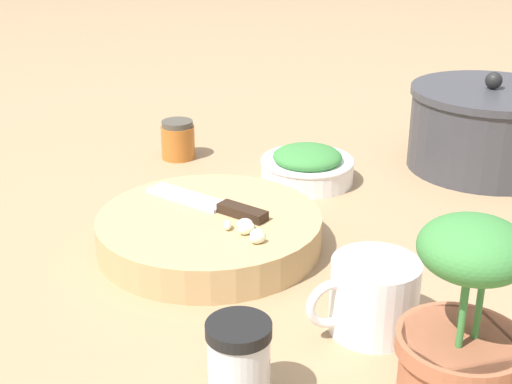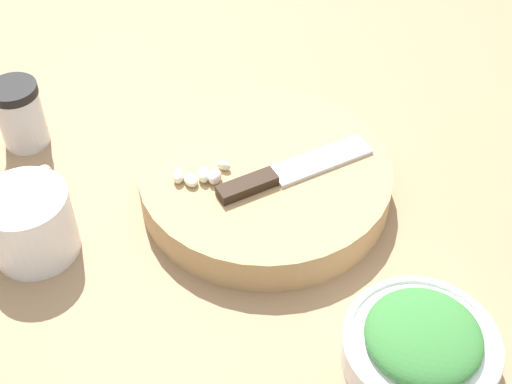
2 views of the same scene
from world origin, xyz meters
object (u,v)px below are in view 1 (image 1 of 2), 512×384
(stock_pot, at_px, (487,129))
(coffee_mug, at_px, (372,297))
(honey_jar, at_px, (178,140))
(spice_jar, at_px, (239,365))
(herb_bowl, at_px, (307,166))
(chef_knife, at_px, (213,204))
(potted_herb, at_px, (463,333))
(cutting_board, at_px, (210,231))
(garlic_cloves, at_px, (248,230))

(stock_pot, bearing_deg, coffee_mug, -21.11)
(honey_jar, bearing_deg, coffee_mug, 33.20)
(spice_jar, relative_size, coffee_mug, 0.74)
(herb_bowl, xyz_separation_m, honey_jar, (-0.08, -0.23, 0.01))
(chef_knife, relative_size, potted_herb, 0.95)
(chef_knife, distance_m, herb_bowl, 0.25)
(stock_pot, bearing_deg, honey_jar, -87.90)
(cutting_board, height_order, potted_herb, potted_herb)
(cutting_board, relative_size, coffee_mug, 2.47)
(potted_herb, bearing_deg, chef_knife, -138.40)
(cutting_board, relative_size, herb_bowl, 1.94)
(cutting_board, xyz_separation_m, chef_knife, (-0.03, 0.00, 0.03))
(spice_jar, bearing_deg, garlic_cloves, -173.86)
(spice_jar, relative_size, stock_pot, 0.34)
(herb_bowl, bearing_deg, garlic_cloves, -10.66)
(garlic_cloves, bearing_deg, spice_jar, 6.14)
(chef_knife, xyz_separation_m, honey_jar, (-0.31, -0.12, -0.02))
(garlic_cloves, bearing_deg, chef_knife, -142.82)
(spice_jar, distance_m, coffee_mug, 0.19)
(herb_bowl, height_order, coffee_mug, coffee_mug)
(herb_bowl, distance_m, honey_jar, 0.25)
(cutting_board, distance_m, coffee_mug, 0.27)
(herb_bowl, relative_size, potted_herb, 0.79)
(spice_jar, bearing_deg, cutting_board, -164.41)
(cutting_board, bearing_deg, chef_knife, 179.51)
(chef_knife, distance_m, garlic_cloves, 0.10)
(garlic_cloves, height_order, herb_bowl, garlic_cloves)
(chef_knife, bearing_deg, coffee_mug, -104.29)
(spice_jar, relative_size, potted_herb, 0.46)
(garlic_cloves, xyz_separation_m, spice_jar, (0.26, 0.03, -0.01))
(spice_jar, bearing_deg, chef_knife, -165.67)
(herb_bowl, bearing_deg, coffee_mug, 12.76)
(honey_jar, relative_size, stock_pot, 0.26)
(garlic_cloves, relative_size, spice_jar, 0.68)
(garlic_cloves, bearing_deg, coffee_mug, 51.28)
(honey_jar, xyz_separation_m, stock_pot, (-0.02, 0.53, 0.04))
(chef_knife, distance_m, honey_jar, 0.33)
(stock_pot, bearing_deg, herb_bowl, -70.65)
(coffee_mug, bearing_deg, stock_pot, 158.89)
(spice_jar, height_order, stock_pot, stock_pot)
(coffee_mug, height_order, potted_herb, potted_herb)
(spice_jar, xyz_separation_m, potted_herb, (-0.02, 0.20, 0.04))
(cutting_board, bearing_deg, herb_bowl, 155.23)
(herb_bowl, bearing_deg, spice_jar, -2.85)
(spice_jar, height_order, coffee_mug, spice_jar)
(honey_jar, distance_m, stock_pot, 0.53)
(cutting_board, height_order, honey_jar, honey_jar)
(spice_jar, distance_m, honey_jar, 0.68)
(stock_pot, distance_m, potted_herb, 0.66)
(coffee_mug, xyz_separation_m, honey_jar, (-0.50, -0.33, -0.01))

